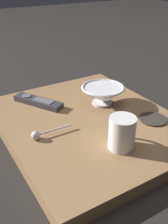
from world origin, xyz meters
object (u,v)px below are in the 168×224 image
(coffee_mug, at_px, (122,132))
(teaspoon, at_px, (39,134))
(cereal_bowl, at_px, (103,94))
(tv_remote_near, at_px, (38,102))
(drink_coaster, at_px, (153,119))

(coffee_mug, xyz_separation_m, teaspoon, (-0.15, -0.18, -0.03))
(cereal_bowl, distance_m, coffee_mug, 0.26)
(tv_remote_near, bearing_deg, drink_coaster, 43.03)
(coffee_mug, relative_size, drink_coaster, 1.16)
(tv_remote_near, bearing_deg, cereal_bowl, 60.08)
(cereal_bowl, relative_size, drink_coaster, 1.70)
(cereal_bowl, xyz_separation_m, teaspoon, (0.09, -0.28, -0.03))
(cereal_bowl, xyz_separation_m, drink_coaster, (0.18, 0.07, -0.04))
(tv_remote_near, bearing_deg, teaspoon, -21.67)
(teaspoon, distance_m, drink_coaster, 0.37)
(drink_coaster, bearing_deg, cereal_bowl, -157.52)
(coffee_mug, bearing_deg, tv_remote_near, -165.03)
(teaspoon, bearing_deg, drink_coaster, 75.34)
(coffee_mug, relative_size, teaspoon, 0.83)
(teaspoon, height_order, drink_coaster, teaspoon)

